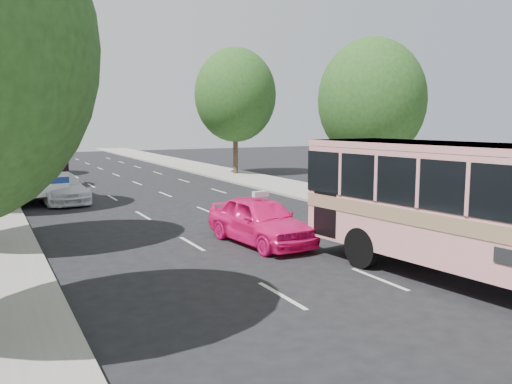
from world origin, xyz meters
TOP-DOWN VIEW (x-y plane):
  - ground at (0.00, 0.00)m, footprint 120.00×120.00m
  - sidewalk_right at (8.50, 20.00)m, footprint 4.00×90.00m
  - tree_right_near at (8.78, 7.94)m, footprint 5.10×5.10m
  - tree_right_far at (9.08, 23.94)m, footprint 6.00×6.00m
  - pink_bus at (2.91, -4.00)m, footprint 4.08×11.20m
  - pink_taxi at (0.14, 3.00)m, footprint 2.28×4.78m
  - white_pickup at (-4.50, 15.57)m, footprint 2.43×5.18m
  - tour_coach_front at (-6.30, 19.70)m, footprint 3.98×12.12m
  - tour_coach_rear at (-6.30, 38.43)m, footprint 3.61×10.91m
  - taxi_roof_sign at (0.14, 3.00)m, footprint 0.56×0.23m

SIDE VIEW (x-z plane):
  - ground at x=0.00m, z-range 0.00..0.00m
  - sidewalk_right at x=8.50m, z-range 0.00..0.12m
  - white_pickup at x=-4.50m, z-range 0.00..1.46m
  - pink_taxi at x=0.14m, z-range 0.00..1.58m
  - taxi_roof_sign at x=0.14m, z-range 1.58..1.76m
  - tour_coach_rear at x=-6.30m, z-range 0.33..3.53m
  - tour_coach_front at x=-6.30m, z-range 0.36..3.92m
  - pink_bus at x=2.91m, z-range 0.43..3.92m
  - tree_right_near at x=8.78m, z-range 1.23..9.18m
  - tree_right_far at x=9.08m, z-range 1.45..10.80m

